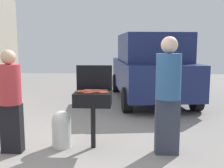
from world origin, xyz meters
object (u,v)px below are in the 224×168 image
object	(u,v)px
hot_dog_12	(104,92)
hot_dog_13	(81,91)
hot_dog_4	(96,90)
hot_dog_7	(100,91)
hot_dog_11	(104,90)
propane_tank	(61,128)
hot_dog_5	(89,91)
bbq_grill	(93,101)
hot_dog_8	(98,91)
hot_dog_1	(88,90)
parked_minivan	(150,67)
person_right	(168,91)
hot_dog_6	(88,93)
hot_dog_10	(104,93)
hot_dog_3	(91,93)
hot_dog_2	(94,92)
hot_dog_9	(101,92)
hot_dog_15	(86,91)
person_left	(10,98)
hot_dog_14	(80,92)
hot_dog_0	(88,90)

from	to	relation	value
hot_dog_12	hot_dog_13	xyz separation A→B (m)	(-0.38, 0.06, 0.00)
hot_dog_4	hot_dog_7	size ratio (longest dim) A/B	1.00
hot_dog_11	propane_tank	bearing A→B (deg)	-171.45
hot_dog_5	hot_dog_13	bearing A→B (deg)	176.11
bbq_grill	hot_dog_8	bearing A→B (deg)	46.52
hot_dog_1	hot_dog_8	size ratio (longest dim) A/B	1.00
bbq_grill	parked_minivan	xyz separation A→B (m)	(1.27, 4.02, 0.23)
bbq_grill	person_right	xyz separation A→B (m)	(1.18, -0.18, 0.20)
hot_dog_6	hot_dog_10	world-z (taller)	same
hot_dog_4	hot_dog_12	bearing A→B (deg)	-43.32
hot_dog_3	parked_minivan	bearing A→B (deg)	72.71
hot_dog_10	hot_dog_2	bearing A→B (deg)	149.40
hot_dog_4	hot_dog_9	xyz separation A→B (m)	(0.10, -0.19, 0.00)
hot_dog_15	propane_tank	xyz separation A→B (m)	(-0.42, 0.01, -0.63)
hot_dog_6	person_left	bearing A→B (deg)	-175.47
hot_dog_14	hot_dog_15	size ratio (longest dim) A/B	1.00
hot_dog_3	hot_dog_5	xyz separation A→B (m)	(-0.05, 0.15, 0.00)
hot_dog_7	person_right	distance (m)	1.10
hot_dog_3	hot_dog_5	world-z (taller)	same
hot_dog_3	bbq_grill	bearing A→B (deg)	80.84
bbq_grill	hot_dog_9	xyz separation A→B (m)	(0.15, -0.07, 0.16)
hot_dog_9	hot_dog_4	bearing A→B (deg)	118.84
hot_dog_5	hot_dog_11	size ratio (longest dim) A/B	1.00
hot_dog_5	person_left	bearing A→B (deg)	-166.25
hot_dog_14	propane_tank	bearing A→B (deg)	168.13
hot_dog_7	hot_dog_10	bearing A→B (deg)	-64.36
person_left	hot_dog_2	bearing A→B (deg)	5.28
hot_dog_2	hot_dog_14	distance (m)	0.22
hot_dog_13	person_right	xyz separation A→B (m)	(1.37, -0.22, 0.04)
hot_dog_3	person_left	bearing A→B (deg)	-173.29
hot_dog_7	person_right	world-z (taller)	person_right
hot_dog_2	parked_minivan	bearing A→B (deg)	72.98
hot_dog_1	hot_dog_15	bearing A→B (deg)	-97.15
hot_dog_6	hot_dog_13	size ratio (longest dim) A/B	1.00
hot_dog_6	person_right	distance (m)	1.24
bbq_grill	hot_dog_7	world-z (taller)	hot_dog_7
hot_dog_12	hot_dog_9	bearing A→B (deg)	-127.49
hot_dog_0	hot_dog_6	world-z (taller)	same
hot_dog_4	hot_dog_8	world-z (taller)	same
hot_dog_12	hot_dog_13	bearing A→B (deg)	170.48
bbq_grill	hot_dog_13	bearing A→B (deg)	166.74
hot_dog_7	hot_dog_2	bearing A→B (deg)	-136.34
hot_dog_5	hot_dog_8	xyz separation A→B (m)	(0.13, 0.04, 0.00)
hot_dog_3	hot_dog_15	size ratio (longest dim) A/B	1.00
hot_dog_7	person_right	xyz separation A→B (m)	(1.07, -0.22, 0.04)
hot_dog_1	hot_dog_10	bearing A→B (deg)	-43.24
hot_dog_2	propane_tank	distance (m)	0.84
hot_dog_4	hot_dog_5	bearing A→B (deg)	-142.73
hot_dog_6	hot_dog_12	distance (m)	0.29
hot_dog_11	parked_minivan	world-z (taller)	parked_minivan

